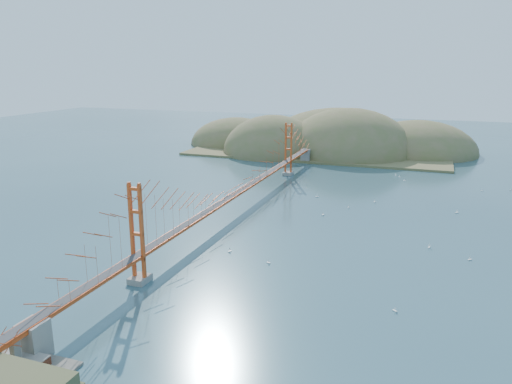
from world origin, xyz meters
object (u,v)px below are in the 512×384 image
(sailboat_2, at_px, (395,310))
(sailboat_1, at_px, (375,201))
(bridge, at_px, (238,170))
(fort, at_px, (23,363))
(sailboat_0, at_px, (323,214))

(sailboat_2, relative_size, sailboat_1, 0.98)
(bridge, relative_size, fort, 25.51)
(sailboat_2, height_order, sailboat_1, sailboat_1)
(fort, bearing_deg, sailboat_0, 74.86)
(bridge, height_order, sailboat_2, bridge)
(fort, relative_size, sailboat_0, 5.31)
(sailboat_1, relative_size, sailboat_0, 0.92)
(bridge, xyz_separation_m, sailboat_2, (28.04, -27.43, -6.86))
(fort, bearing_deg, bridge, 90.48)
(bridge, bearing_deg, fort, -89.52)
(sailboat_0, bearing_deg, sailboat_2, -64.84)
(bridge, distance_m, sailboat_1, 25.91)
(sailboat_0, bearing_deg, fort, -105.14)
(fort, distance_m, sailboat_1, 64.81)
(fort, bearing_deg, sailboat_1, 71.42)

